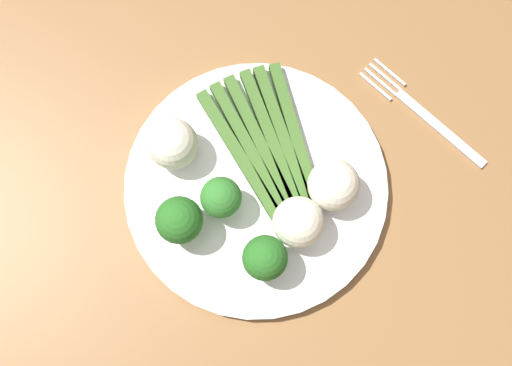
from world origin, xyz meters
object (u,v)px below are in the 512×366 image
at_px(plate, 256,186).
at_px(broccoli_back_right, 265,258).
at_px(cauliflower_front_left, 298,222).
at_px(cauliflower_edge, 173,144).
at_px(asparagus_bundle, 265,141).
at_px(dining_table, 202,237).
at_px(broccoli_front, 221,198).
at_px(cauliflower_right, 334,185).
at_px(broccoli_back, 178,219).
at_px(fork, 422,113).

distance_m(plate, broccoli_back_right, 0.09).
xyz_separation_m(cauliflower_front_left, cauliflower_edge, (-0.04, 0.14, 0.00)).
bearing_deg(asparagus_bundle, cauliflower_front_left, 176.87).
height_order(dining_table, broccoli_front, broccoli_front).
height_order(asparagus_bundle, cauliflower_edge, cauliflower_edge).
xyz_separation_m(cauliflower_edge, cauliflower_right, (0.09, -0.14, 0.00)).
distance_m(broccoli_back_right, cauliflower_front_left, 0.05).
bearing_deg(broccoli_back_right, broccoli_front, 84.94).
relative_size(broccoli_back, cauliflower_edge, 1.09).
relative_size(cauliflower_front_left, fork, 0.31).
distance_m(broccoli_front, cauliflower_edge, 0.07).
bearing_deg(cauliflower_front_left, broccoli_back, 137.90).
bearing_deg(cauliflower_front_left, cauliflower_edge, 106.46).
xyz_separation_m(cauliflower_front_left, fork, (0.19, 0.01, -0.04)).
distance_m(cauliflower_edge, cauliflower_right, 0.17).
relative_size(plate, asparagus_bundle, 1.59).
bearing_deg(dining_table, cauliflower_front_left, -45.04).
height_order(dining_table, broccoli_back_right, broccoli_back_right).
height_order(asparagus_bundle, broccoli_back_right, broccoli_back_right).
xyz_separation_m(asparagus_bundle, broccoli_back_right, (-0.08, -0.09, 0.02)).
bearing_deg(cauliflower_front_left, asparagus_bundle, 68.36).
xyz_separation_m(plate, asparagus_bundle, (0.04, 0.03, 0.01)).
height_order(dining_table, cauliflower_edge, cauliflower_edge).
bearing_deg(cauliflower_right, fork, 0.03).
height_order(asparagus_bundle, fork, asparagus_bundle).
bearing_deg(broccoli_back_right, cauliflower_front_left, 6.39).
bearing_deg(fork, dining_table, 69.91).
xyz_separation_m(dining_table, asparagus_bundle, (0.11, 0.01, 0.12)).
relative_size(plate, cauliflower_front_left, 5.36).
relative_size(plate, fork, 1.64).
bearing_deg(asparagus_bundle, plate, 145.12).
bearing_deg(broccoli_back_right, cauliflower_right, 5.96).
height_order(broccoli_front, cauliflower_right, cauliflower_right).
bearing_deg(plate, broccoli_back, 168.44).
bearing_deg(cauliflower_edge, broccoli_back, -124.48).
bearing_deg(asparagus_bundle, broccoli_back, 113.21).
distance_m(dining_table, asparagus_bundle, 0.16).
relative_size(broccoli_back_right, fork, 0.32).
distance_m(asparagus_bundle, cauliflower_front_left, 0.10).
bearing_deg(cauliflower_edge, cauliflower_right, -55.81).
height_order(plate, cauliflower_right, cauliflower_right).
xyz_separation_m(plate, broccoli_back, (-0.08, 0.02, 0.04)).
relative_size(cauliflower_right, fork, 0.31).
bearing_deg(cauliflower_front_left, broccoli_back_right, -173.61).
xyz_separation_m(asparagus_bundle, cauliflower_right, (0.02, -0.08, 0.02)).
height_order(dining_table, cauliflower_right, cauliflower_right).
distance_m(asparagus_bundle, cauliflower_edge, 0.10).
bearing_deg(fork, broccoli_back, 70.02).
bearing_deg(cauliflower_right, dining_table, 150.87).
relative_size(broccoli_back, cauliflower_right, 1.09).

